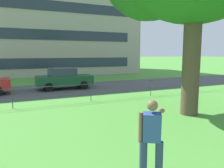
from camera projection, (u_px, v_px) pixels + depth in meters
name	position (u px, v px, depth m)	size (l,w,h in m)	color
street_strip	(11.00, 93.00, 14.81)	(80.00, 6.17, 0.01)	#4C4C51
park_fence	(12.00, 95.00, 10.55)	(39.39, 0.04, 1.00)	#333833
person_thrower	(152.00, 137.00, 4.54)	(0.77, 0.65, 1.69)	navy
car_dark_green_far_right	(64.00, 78.00, 16.43)	(4.03, 1.88, 1.54)	#194C2D
apartment_building_background	(35.00, 15.00, 30.75)	(24.51, 16.16, 15.75)	#ADA393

